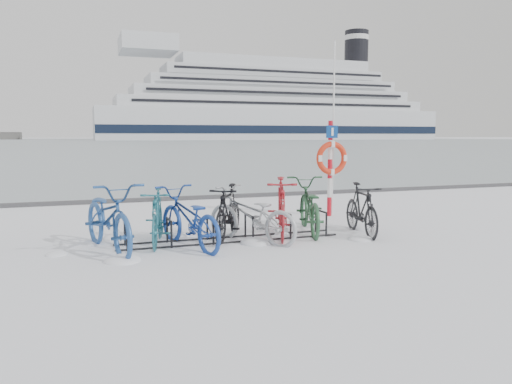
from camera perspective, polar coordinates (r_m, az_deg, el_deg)
The scene contains 15 objects.
ground at distance 8.95m, azimuth -2.99°, elevation -5.57°, with size 900.00×900.00×0.00m, color white.
ice_sheet at distance 163.43m, azimuth -18.53°, elevation 5.49°, with size 400.00×298.00×0.02m, color #9BA7AF.
quay_edge at distance 14.62m, azimuth -9.50°, elevation -0.75°, with size 400.00×0.25×0.10m, color #3F3F42.
bike_rack at distance 8.91m, azimuth -3.00°, elevation -4.43°, with size 4.00×0.48×0.46m.
lifebuoy_station at distance 11.58m, azimuth 8.62°, elevation 3.82°, with size 0.77×0.22×4.00m.
cruise_ferry at distance 222.16m, azimuth 1.75°, elevation 9.48°, with size 151.13×28.48×49.66m.
bike_0 at distance 8.43m, azimuth -16.50°, elevation -2.51°, with size 0.78×2.24×1.18m, color #254E8E.
bike_1 at distance 8.78m, azimuth -11.22°, elevation -2.59°, with size 0.47×1.67×1.00m, color #216370.
bike_2 at distance 8.44m, azimuth -7.74°, elevation -2.75°, with size 0.69×1.99×1.04m, color #1B3D94.
bike_3 at distance 9.06m, azimuth -3.21°, elevation -2.13°, with size 0.48×1.70×1.02m, color black.
bike_4 at distance 8.78m, azimuth -0.61°, elevation -2.44°, with size 0.67×1.93×1.01m, color #A8ACB0.
bike_5 at distance 9.29m, azimuth 2.90°, elevation -1.60°, with size 0.53×1.88×1.13m, color maroon.
bike_6 at distance 9.71m, azimuth 6.03°, elevation -1.39°, with size 0.72×2.07×1.09m, color #295535.
bike_7 at distance 9.68m, azimuth 11.96°, elevation -1.76°, with size 0.47×1.68×1.01m, color black.
snow_drifts at distance 8.79m, azimuth -1.87°, elevation -5.78°, with size 6.04×2.13×0.20m.
Camera 1 is at (-2.45, -8.40, 1.87)m, focal length 35.00 mm.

